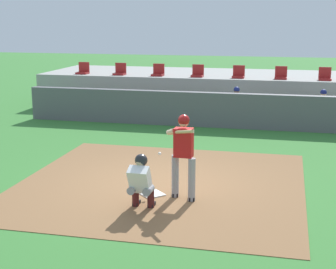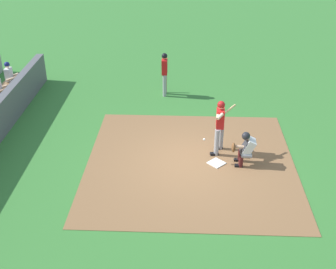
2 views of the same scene
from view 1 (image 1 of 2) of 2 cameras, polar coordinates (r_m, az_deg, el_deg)
The scene contains 17 objects.
ground_plane at distance 11.88m, azimuth -0.77°, elevation -5.44°, with size 80.00×80.00×0.00m, color #387A33.
dirt_infield at distance 11.88m, azimuth -0.77°, elevation -5.41°, with size 6.40×6.40×0.01m, color olive.
home_plate at distance 11.14m, azimuth -1.77°, elevation -6.58°, with size 0.44×0.44×0.02m, color white.
batter_at_plate at distance 10.61m, azimuth 1.68°, elevation -1.86°, with size 0.69×0.76×1.80m.
catcher_crouched at distance 10.21m, azimuth -2.98°, elevation -4.96°, with size 0.49×1.59×1.13m.
dugout_wall at distance 17.94m, azimuth 4.22°, elevation 2.76°, with size 13.00×0.30×1.20m, color #59595E.
dugout_bench at distance 18.98m, azimuth 4.68°, elevation 2.16°, with size 11.80×0.44×0.45m, color olive.
dugout_player_0 at distance 18.63m, azimuth 7.50°, elevation 3.30°, with size 0.49×0.70×1.30m.
dugout_player_1 at distance 18.59m, azimuth 16.71°, elevation 2.84°, with size 0.49×0.70×1.30m.
stands_platform at distance 22.23m, azimuth 6.01°, elevation 4.94°, with size 15.00×4.40×1.40m, color #9E9E99.
stadium_seat_0 at distance 22.11m, azimuth -9.35°, elevation 6.98°, with size 0.46×0.46×0.48m.
stadium_seat_1 at distance 21.54m, azimuth -5.32°, elevation 6.94°, with size 0.46×0.46×0.48m.
stadium_seat_2 at distance 21.09m, azimuth -1.10°, elevation 6.87°, with size 0.46×0.46×0.48m.
stadium_seat_3 at distance 20.75m, azimuth 3.29°, elevation 6.75°, with size 0.46×0.46×0.48m.
stadium_seat_4 at distance 20.54m, azimuth 7.79°, elevation 6.59°, with size 0.46×0.46×0.48m.
stadium_seat_5 at distance 20.45m, azimuth 12.35°, elevation 6.39°, with size 0.46×0.46×0.48m.
stadium_seat_6 at distance 20.49m, azimuth 16.92°, elevation 6.15°, with size 0.46×0.46×0.48m.
Camera 1 is at (2.72, -10.95, 3.73)m, focal length 55.23 mm.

